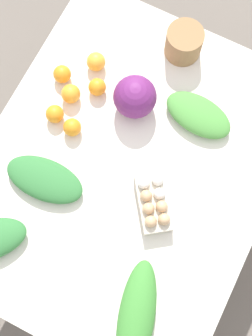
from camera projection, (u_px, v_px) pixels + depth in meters
name	position (u px, v px, depth m)	size (l,w,h in m)	color
ground_plane	(126.00, 202.00, 2.49)	(8.00, 8.00, 0.00)	#70665B
dining_table	(126.00, 174.00, 1.88)	(1.38, 1.09, 0.71)	silver
cabbage_purple	(135.00, 97.00, 1.79)	(0.17, 0.17, 0.17)	#6B2366
egg_carton	(153.00, 202.00, 1.72)	(0.25, 0.22, 0.09)	beige
paper_bag	(184.00, 43.00, 1.86)	(0.15, 0.15, 0.13)	#997047
greens_bunch_scallion	(198.00, 115.00, 1.82)	(0.28, 0.15, 0.07)	#4C933D
greens_bunch_dandelion	(45.00, 179.00, 1.76)	(0.31, 0.16, 0.06)	#337538
greens_bunch_beet_tops	(137.00, 317.00, 1.62)	(0.40, 0.13, 0.09)	#3D8433
orange_0	(71.00, 94.00, 1.84)	(0.08, 0.08, 0.08)	orange
orange_1	(62.00, 74.00, 1.86)	(0.07, 0.07, 0.07)	orange
orange_2	(96.00, 62.00, 1.87)	(0.08, 0.08, 0.08)	#F9A833
orange_3	(97.00, 87.00, 1.85)	(0.07, 0.07, 0.07)	orange
orange_4	(72.00, 127.00, 1.81)	(0.07, 0.07, 0.07)	orange
orange_5	(55.00, 114.00, 1.82)	(0.07, 0.07, 0.07)	orange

